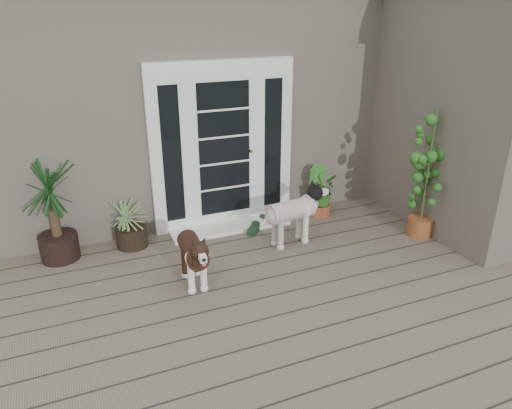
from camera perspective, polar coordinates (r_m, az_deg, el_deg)
name	(u,v)px	position (r m, az deg, el deg)	size (l,w,h in m)	color
deck	(317,310)	(4.93, 7.33, -12.40)	(6.20, 4.60, 0.12)	#6B5B4C
house_main	(193,92)	(8.09, -7.51, 13.14)	(7.40, 4.00, 3.10)	#665E54
house_wing	(478,116)	(6.89, 24.91, 9.56)	(1.60, 2.40, 3.10)	#665E54
door_unit	(223,146)	(6.19, -3.93, 6.92)	(1.90, 0.14, 2.15)	white
door_step	(230,226)	(6.39, -3.09, -2.63)	(1.60, 0.40, 0.05)	white
brindle_dog	(193,259)	(5.07, -7.48, -6.48)	(0.31, 0.72, 0.60)	#3E2216
white_dog	(291,219)	(5.87, 4.17, -1.78)	(0.34, 0.79, 0.66)	white
spider_plant	(130,221)	(5.99, -14.75, -1.88)	(0.64, 0.64, 0.68)	#87A263
yucca	(53,212)	(5.86, -23.00, -0.81)	(0.83, 0.83, 1.20)	black
herb_a	(322,199)	(6.74, 7.87, 0.64)	(0.38, 0.38, 0.49)	#214E16
herb_b	(318,198)	(6.75, 7.45, 0.78)	(0.34, 0.34, 0.51)	#1A5C1F
herb_c	(385,185)	(7.42, 15.10, 2.27)	(0.33, 0.33, 0.52)	#215719
sapling	(428,172)	(6.26, 19.78, 3.66)	(0.50, 0.50, 1.71)	#1C601B
clog_left	(267,220)	(6.54, 1.28, -1.83)	(0.12, 0.27, 0.08)	black
clog_right	(254,228)	(6.27, -0.26, -2.87)	(0.15, 0.32, 0.10)	#143218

